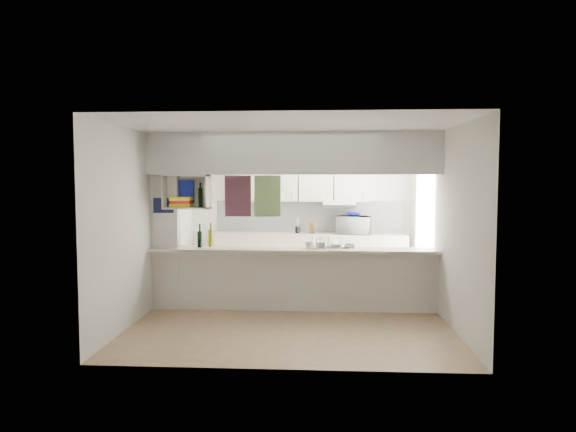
# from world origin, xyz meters

# --- Properties ---
(floor) EXTENTS (4.80, 4.80, 0.00)m
(floor) POSITION_xyz_m (0.00, 0.00, 0.00)
(floor) COLOR #8E7053
(floor) RESTS_ON ground
(ceiling) EXTENTS (4.80, 4.80, 0.00)m
(ceiling) POSITION_xyz_m (0.00, 0.00, 2.60)
(ceiling) COLOR white
(ceiling) RESTS_ON wall_back
(wall_back) EXTENTS (4.20, 0.00, 4.20)m
(wall_back) POSITION_xyz_m (0.00, 2.40, 1.30)
(wall_back) COLOR silver
(wall_back) RESTS_ON floor
(wall_left) EXTENTS (0.00, 4.80, 4.80)m
(wall_left) POSITION_xyz_m (-2.10, 0.00, 1.30)
(wall_left) COLOR silver
(wall_left) RESTS_ON floor
(wall_right) EXTENTS (0.00, 4.80, 4.80)m
(wall_right) POSITION_xyz_m (2.10, 0.00, 1.30)
(wall_right) COLOR silver
(wall_right) RESTS_ON floor
(servery_partition) EXTENTS (4.20, 0.50, 2.60)m
(servery_partition) POSITION_xyz_m (-0.17, 0.00, 1.66)
(servery_partition) COLOR silver
(servery_partition) RESTS_ON floor
(cubby_shelf) EXTENTS (0.65, 0.35, 0.50)m
(cubby_shelf) POSITION_xyz_m (-1.57, -0.06, 1.71)
(cubby_shelf) COLOR white
(cubby_shelf) RESTS_ON bulkhead
(kitchen_run) EXTENTS (3.60, 0.63, 2.24)m
(kitchen_run) POSITION_xyz_m (0.16, 2.14, 0.83)
(kitchen_run) COLOR beige
(kitchen_run) RESTS_ON floor
(microwave) EXTENTS (0.68, 0.55, 0.33)m
(microwave) POSITION_xyz_m (1.03, 2.09, 1.08)
(microwave) COLOR white
(microwave) RESTS_ON bench_top
(bowl) EXTENTS (0.28, 0.28, 0.07)m
(bowl) POSITION_xyz_m (1.03, 2.10, 1.28)
(bowl) COLOR #0E189D
(bowl) RESTS_ON microwave
(dish_rack) EXTENTS (0.44, 0.34, 0.23)m
(dish_rack) POSITION_xyz_m (0.50, 0.04, 1.01)
(dish_rack) COLOR silver
(dish_rack) RESTS_ON breakfast_bar
(cup) EXTENTS (0.12, 0.12, 0.09)m
(cup) POSITION_xyz_m (0.23, -0.06, 0.98)
(cup) COLOR white
(cup) RESTS_ON dish_rack
(wine_bottles) EXTENTS (0.23, 0.16, 0.37)m
(wine_bottles) POSITION_xyz_m (-1.32, 0.07, 1.06)
(wine_bottles) COLOR black
(wine_bottles) RESTS_ON breakfast_bar
(plastic_tubs) EXTENTS (0.58, 0.23, 0.07)m
(plastic_tubs) POSITION_xyz_m (0.58, 0.09, 0.95)
(plastic_tubs) COLOR silver
(plastic_tubs) RESTS_ON breakfast_bar
(utensil_jar) EXTENTS (0.09, 0.09, 0.13)m
(utensil_jar) POSITION_xyz_m (-0.02, 2.15, 0.98)
(utensil_jar) COLOR black
(utensil_jar) RESTS_ON bench_top
(knife_block) EXTENTS (0.12, 0.11, 0.20)m
(knife_block) POSITION_xyz_m (0.25, 2.18, 1.02)
(knife_block) COLOR brown
(knife_block) RESTS_ON bench_top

